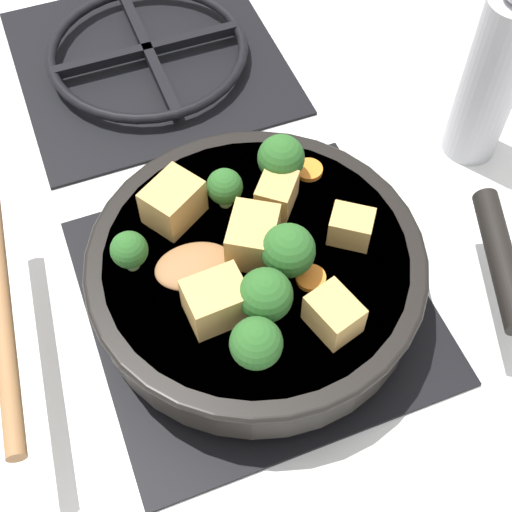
# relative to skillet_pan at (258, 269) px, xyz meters

# --- Properties ---
(ground_plane) EXTENTS (2.40, 2.40, 0.00)m
(ground_plane) POSITION_rel_skillet_pan_xyz_m (-0.00, 0.00, -0.05)
(ground_plane) COLOR silver
(front_burner_grate) EXTENTS (0.31, 0.31, 0.03)m
(front_burner_grate) POSITION_rel_skillet_pan_xyz_m (-0.00, 0.00, -0.04)
(front_burner_grate) COLOR black
(front_burner_grate) RESTS_ON ground_plane
(rear_burner_grate) EXTENTS (0.31, 0.31, 0.03)m
(rear_burner_grate) POSITION_rel_skillet_pan_xyz_m (-0.00, 0.36, -0.04)
(rear_burner_grate) COLOR black
(rear_burner_grate) RESTS_ON ground_plane
(skillet_pan) EXTENTS (0.39, 0.30, 0.05)m
(skillet_pan) POSITION_rel_skillet_pan_xyz_m (0.00, 0.00, 0.00)
(skillet_pan) COLOR black
(skillet_pan) RESTS_ON front_burner_grate
(wooden_spoon) EXTENTS (0.22, 0.25, 0.02)m
(wooden_spoon) POSITION_rel_skillet_pan_xyz_m (-0.15, 0.01, 0.03)
(wooden_spoon) COLOR olive
(wooden_spoon) RESTS_ON skillet_pan
(tofu_cube_center_large) EXTENTS (0.05, 0.05, 0.03)m
(tofu_cube_center_large) POSITION_rel_skillet_pan_xyz_m (0.04, 0.05, 0.04)
(tofu_cube_center_large) COLOR tan
(tofu_cube_center_large) RESTS_ON skillet_pan
(tofu_cube_near_handle) EXTENTS (0.04, 0.05, 0.03)m
(tofu_cube_near_handle) POSITION_rel_skillet_pan_xyz_m (0.03, -0.08, 0.04)
(tofu_cube_near_handle) COLOR tan
(tofu_cube_near_handle) RESTS_ON skillet_pan
(tofu_cube_east_chunk) EXTENTS (0.05, 0.05, 0.03)m
(tofu_cube_east_chunk) POSITION_rel_skillet_pan_xyz_m (0.08, -0.01, 0.04)
(tofu_cube_east_chunk) COLOR tan
(tofu_cube_east_chunk) RESTS_ON skillet_pan
(tofu_cube_west_chunk) EXTENTS (0.06, 0.06, 0.04)m
(tofu_cube_west_chunk) POSITION_rel_skillet_pan_xyz_m (-0.05, 0.07, 0.04)
(tofu_cube_west_chunk) COLOR tan
(tofu_cube_west_chunk) RESTS_ON skillet_pan
(tofu_cube_back_piece) EXTENTS (0.06, 0.06, 0.04)m
(tofu_cube_back_piece) POSITION_rel_skillet_pan_xyz_m (-0.01, 0.01, 0.04)
(tofu_cube_back_piece) COLOR tan
(tofu_cube_back_piece) RESTS_ON skillet_pan
(tofu_cube_front_piece) EXTENTS (0.05, 0.04, 0.04)m
(tofu_cube_front_piece) POSITION_rel_skillet_pan_xyz_m (-0.05, -0.04, 0.04)
(tofu_cube_front_piece) COLOR tan
(tofu_cube_front_piece) RESTS_ON skillet_pan
(broccoli_floret_near_spoon) EXTENTS (0.04, 0.04, 0.05)m
(broccoli_floret_near_spoon) POSITION_rel_skillet_pan_xyz_m (-0.04, -0.09, 0.05)
(broccoli_floret_near_spoon) COLOR #709956
(broccoli_floret_near_spoon) RESTS_ON skillet_pan
(broccoli_floret_center_top) EXTENTS (0.03, 0.03, 0.04)m
(broccoli_floret_center_top) POSITION_rel_skillet_pan_xyz_m (-0.10, 0.03, 0.04)
(broccoli_floret_center_top) COLOR #709956
(broccoli_floret_center_top) RESTS_ON skillet_pan
(broccoli_floret_east_rim) EXTENTS (0.04, 0.04, 0.05)m
(broccoli_floret_east_rim) POSITION_rel_skillet_pan_xyz_m (0.05, 0.07, 0.05)
(broccoli_floret_east_rim) COLOR #709956
(broccoli_floret_east_rim) RESTS_ON skillet_pan
(broccoli_floret_west_rim) EXTENTS (0.05, 0.05, 0.05)m
(broccoli_floret_west_rim) POSITION_rel_skillet_pan_xyz_m (0.02, -0.02, 0.05)
(broccoli_floret_west_rim) COLOR #709956
(broccoli_floret_west_rim) RESTS_ON skillet_pan
(broccoli_floret_north_edge) EXTENTS (0.05, 0.05, 0.05)m
(broccoli_floret_north_edge) POSITION_rel_skillet_pan_xyz_m (-0.02, -0.05, 0.05)
(broccoli_floret_north_edge) COLOR #709956
(broccoli_floret_north_edge) RESTS_ON skillet_pan
(broccoli_floret_south_cluster) EXTENTS (0.03, 0.03, 0.04)m
(broccoli_floret_south_cluster) POSITION_rel_skillet_pan_xyz_m (-0.01, 0.07, 0.05)
(broccoli_floret_south_cluster) COLOR #709956
(broccoli_floret_south_cluster) RESTS_ON skillet_pan
(carrot_slice_orange_thin) EXTENTS (0.03, 0.03, 0.01)m
(carrot_slice_orange_thin) POSITION_rel_skillet_pan_xyz_m (0.08, 0.07, 0.02)
(carrot_slice_orange_thin) COLOR orange
(carrot_slice_orange_thin) RESTS_ON skillet_pan
(carrot_slice_near_center) EXTENTS (0.03, 0.03, 0.01)m
(carrot_slice_near_center) POSITION_rel_skillet_pan_xyz_m (0.03, -0.04, 0.02)
(carrot_slice_near_center) COLOR orange
(carrot_slice_near_center) RESTS_ON skillet_pan
(pepper_mill) EXTENTS (0.06, 0.06, 0.23)m
(pepper_mill) POSITION_rel_skillet_pan_xyz_m (0.29, 0.10, 0.05)
(pepper_mill) COLOR #B2B2B7
(pepper_mill) RESTS_ON ground_plane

